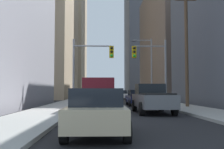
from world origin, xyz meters
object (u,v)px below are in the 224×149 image
(sedan_white, at_px, (121,95))
(traffic_signal_near_left, at_px, (91,61))
(cargo_van_maroon, at_px, (99,93))
(sedan_black, at_px, (101,94))
(pickup_truck_grey, at_px, (152,99))
(traffic_signal_near_right, at_px, (151,62))
(sedan_beige, at_px, (97,112))
(sedan_navy, at_px, (137,98))

(sedan_white, relative_size, traffic_signal_near_left, 0.71)
(cargo_van_maroon, height_order, traffic_signal_near_left, traffic_signal_near_left)
(sedan_black, bearing_deg, cargo_van_maroon, -90.08)
(pickup_truck_grey, distance_m, sedan_black, 30.51)
(sedan_black, distance_m, traffic_signal_near_right, 24.58)
(sedan_beige, distance_m, traffic_signal_near_left, 15.56)
(sedan_black, bearing_deg, traffic_signal_near_left, -91.95)
(cargo_van_maroon, bearing_deg, sedan_beige, -90.13)
(pickup_truck_grey, xyz_separation_m, cargo_van_maroon, (-3.43, 1.78, 0.35))
(sedan_white, bearing_deg, sedan_black, 133.42)
(sedan_black, bearing_deg, sedan_white, -46.58)
(pickup_truck_grey, bearing_deg, traffic_signal_near_right, 79.87)
(sedan_navy, height_order, sedan_white, same)
(sedan_white, bearing_deg, sedan_beige, -95.49)
(sedan_beige, distance_m, sedan_navy, 17.85)
(sedan_white, xyz_separation_m, traffic_signal_near_left, (-4.18, -20.39, 3.26))
(sedan_white, height_order, sedan_black, same)
(sedan_beige, height_order, traffic_signal_near_left, traffic_signal_near_left)
(sedan_black, relative_size, traffic_signal_near_right, 0.71)
(sedan_beige, xyz_separation_m, sedan_white, (3.42, 35.58, 0.00))
(sedan_black, distance_m, traffic_signal_near_left, 24.17)
(sedan_black, xyz_separation_m, traffic_signal_near_left, (-0.82, -23.94, 3.26))
(cargo_van_maroon, bearing_deg, sedan_white, 82.26)
(sedan_beige, bearing_deg, sedan_navy, 78.29)
(sedan_white, distance_m, traffic_signal_near_right, 20.68)
(cargo_van_maroon, xyz_separation_m, sedan_beige, (-0.02, -10.59, -0.52))
(sedan_navy, xyz_separation_m, traffic_signal_near_left, (-4.38, -2.28, 3.26))
(pickup_truck_grey, height_order, sedan_beige, pickup_truck_grey)
(sedan_navy, xyz_separation_m, sedan_white, (-0.20, 18.11, 0.00))
(pickup_truck_grey, xyz_separation_m, sedan_beige, (-3.46, -8.81, -0.16))
(sedan_white, xyz_separation_m, sedan_black, (-3.36, 3.55, 0.00))
(sedan_beige, distance_m, sedan_black, 39.13)
(sedan_beige, relative_size, sedan_navy, 0.99)
(sedan_navy, bearing_deg, cargo_van_maroon, -117.59)
(cargo_van_maroon, relative_size, traffic_signal_near_left, 0.88)
(sedan_beige, xyz_separation_m, sedan_navy, (3.62, 17.48, 0.00))
(traffic_signal_near_right, bearing_deg, pickup_truck_grey, -100.13)
(traffic_signal_near_right, bearing_deg, traffic_signal_near_left, 180.00)
(cargo_van_maroon, height_order, sedan_black, cargo_van_maroon)
(traffic_signal_near_left, xyz_separation_m, traffic_signal_near_right, (5.35, -0.00, -0.03))
(cargo_van_maroon, distance_m, sedan_white, 25.23)
(sedan_navy, bearing_deg, traffic_signal_near_right, -66.84)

